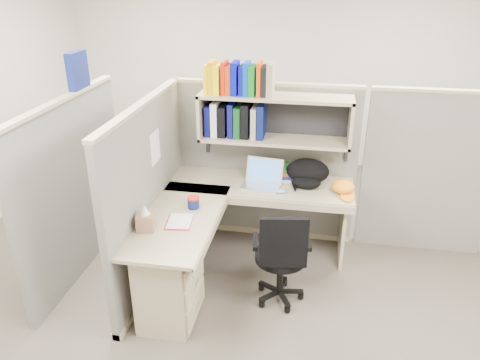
% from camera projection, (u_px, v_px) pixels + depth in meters
% --- Properties ---
extents(ground, '(6.00, 6.00, 0.00)m').
position_uv_depth(ground, '(251.00, 283.00, 4.24)').
color(ground, '#3D372F').
rests_on(ground, ground).
extents(room_shell, '(6.00, 6.00, 6.00)m').
position_uv_depth(room_shell, '(253.00, 109.00, 3.56)').
color(room_shell, beige).
rests_on(room_shell, ground).
extents(cubicle, '(3.79, 1.84, 1.95)m').
position_uv_depth(cubicle, '(220.00, 169.00, 4.33)').
color(cubicle, slate).
rests_on(cubicle, ground).
extents(desk, '(1.74, 1.75, 0.73)m').
position_uv_depth(desk, '(197.00, 255.00, 3.87)').
color(desk, gray).
rests_on(desk, ground).
extents(laptop, '(0.40, 0.40, 0.25)m').
position_uv_depth(laptop, '(261.00, 175.00, 4.33)').
color(laptop, silver).
rests_on(laptop, desk).
extents(backpack, '(0.43, 0.34, 0.24)m').
position_uv_depth(backpack, '(307.00, 173.00, 4.37)').
color(backpack, black).
rests_on(backpack, desk).
extents(orange_cap, '(0.28, 0.30, 0.11)m').
position_uv_depth(orange_cap, '(343.00, 187.00, 4.25)').
color(orange_cap, orange).
rests_on(orange_cap, desk).
extents(snack_canister, '(0.10, 0.10, 0.10)m').
position_uv_depth(snack_canister, '(193.00, 202.00, 3.98)').
color(snack_canister, '#0E1B52').
rests_on(snack_canister, desk).
extents(tissue_box, '(0.16, 0.16, 0.21)m').
position_uv_depth(tissue_box, '(145.00, 217.00, 3.63)').
color(tissue_box, '#966E55').
rests_on(tissue_box, desk).
extents(mouse, '(0.10, 0.07, 0.03)m').
position_uv_depth(mouse, '(281.00, 191.00, 4.26)').
color(mouse, '#98B2D8').
rests_on(mouse, desk).
extents(paper_cup, '(0.07, 0.07, 0.09)m').
position_uv_depth(paper_cup, '(260.00, 174.00, 4.55)').
color(paper_cup, white).
rests_on(paper_cup, desk).
extents(book_stack, '(0.22, 0.28, 0.12)m').
position_uv_depth(book_stack, '(290.00, 172.00, 4.55)').
color(book_stack, gray).
rests_on(book_stack, desk).
extents(loose_paper, '(0.22, 0.27, 0.00)m').
position_uv_depth(loose_paper, '(180.00, 221.00, 3.79)').
color(loose_paper, silver).
rests_on(loose_paper, desk).
extents(task_chair, '(0.50, 0.46, 0.91)m').
position_uv_depth(task_chair, '(281.00, 271.00, 3.87)').
color(task_chair, black).
rests_on(task_chair, ground).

